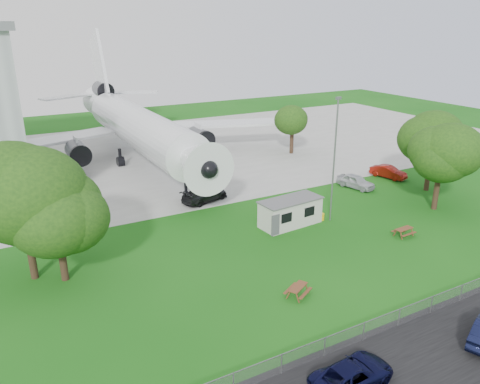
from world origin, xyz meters
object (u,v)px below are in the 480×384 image
airliner (136,125)px  picnic_west (298,296)px  picnic_east (403,236)px  site_cabin (290,212)px

airliner → picnic_west: 39.68m
picnic_west → airliner: bearing=60.8°
airliner → picnic_west: bearing=-90.8°
airliner → picnic_west: size_ratio=26.52×
airliner → picnic_east: 38.69m
site_cabin → picnic_east: bearing=-43.1°
airliner → site_cabin: bearing=-77.9°
airliner → picnic_east: airliner is taller
site_cabin → picnic_west: bearing=-122.1°
picnic_west → picnic_east: bearing=-14.5°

